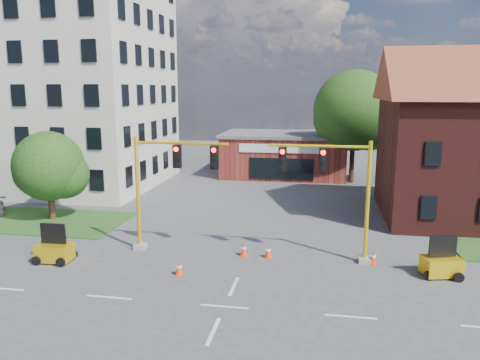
{
  "coord_description": "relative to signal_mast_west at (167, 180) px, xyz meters",
  "views": [
    {
      "loc": [
        3.65,
        -17.22,
        8.68
      ],
      "look_at": [
        -1.12,
        10.0,
        3.27
      ],
      "focal_mm": 35.0,
      "sensor_mm": 36.0,
      "label": 1
    }
  ],
  "objects": [
    {
      "name": "brick_shop",
      "position": [
        4.36,
        23.99,
        -1.76
      ],
      "size": [
        12.4,
        8.4,
        4.3
      ],
      "color": "maroon",
      "rests_on": "ground"
    },
    {
      "name": "ground",
      "position": [
        4.36,
        -6.0,
        -3.92
      ],
      "size": [
        120.0,
        120.0,
        0.0
      ],
      "primitive_type": "plane",
      "color": "#474749",
      "rests_on": "ground"
    },
    {
      "name": "tree_large",
      "position": [
        11.23,
        21.08,
        2.52
      ],
      "size": [
        7.78,
        7.4,
        10.43
      ],
      "color": "#351E13",
      "rests_on": "ground"
    },
    {
      "name": "pickup_white",
      "position": [
        17.12,
        9.49,
        -3.19
      ],
      "size": [
        5.59,
        3.21,
        1.47
      ],
      "primitive_type": "imported",
      "rotation": [
        0.0,
        0.0,
        1.42
      ],
      "color": "silver",
      "rests_on": "ground"
    },
    {
      "name": "trailer_east",
      "position": [
        13.73,
        -1.18,
        -3.32
      ],
      "size": [
        1.9,
        1.5,
        1.91
      ],
      "rotation": [
        0.0,
        0.0,
        0.25
      ],
      "color": "yellow",
      "rests_on": "ground"
    },
    {
      "name": "tree_nw_front",
      "position": [
        -9.41,
        4.58,
        -0.41
      ],
      "size": [
        4.82,
        4.59,
        5.97
      ],
      "color": "#351E13",
      "rests_on": "ground"
    },
    {
      "name": "lane_markings",
      "position": [
        4.36,
        -9.0,
        -3.91
      ],
      "size": [
        60.0,
        36.0,
        0.01
      ],
      "primitive_type": null,
      "color": "white",
      "rests_on": "ground"
    },
    {
      "name": "signal_mast_west",
      "position": [
        0.0,
        0.0,
        0.0
      ],
      "size": [
        5.3,
        0.6,
        6.2
      ],
      "color": "gray",
      "rests_on": "ground"
    },
    {
      "name": "cone_c",
      "position": [
        5.46,
        -0.13,
        -3.58
      ],
      "size": [
        0.4,
        0.4,
        0.7
      ],
      "color": "#FA3D0D",
      "rests_on": "ground"
    },
    {
      "name": "cone_d",
      "position": [
        10.75,
        -0.15,
        -3.58
      ],
      "size": [
        0.4,
        0.4,
        0.7
      ],
      "color": "#FA3D0D",
      "rests_on": "ground"
    },
    {
      "name": "cone_a",
      "position": [
        1.57,
        -3.19,
        -3.58
      ],
      "size": [
        0.4,
        0.4,
        0.7
      ],
      "color": "#FA3D0D",
      "rests_on": "ground"
    },
    {
      "name": "trailer_west",
      "position": [
        -5.18,
        -2.58,
        -3.32
      ],
      "size": [
        1.72,
        1.16,
        1.93
      ],
      "rotation": [
        0.0,
        0.0,
        0.02
      ],
      "color": "yellow",
      "rests_on": "ground"
    },
    {
      "name": "cone_b",
      "position": [
        4.15,
        -0.07,
        -3.58
      ],
      "size": [
        0.4,
        0.4,
        0.7
      ],
      "color": "#FA3D0D",
      "rests_on": "ground"
    },
    {
      "name": "office_block",
      "position": [
        -15.64,
        15.91,
        6.39
      ],
      "size": [
        18.4,
        15.4,
        20.6
      ],
      "color": "#BAB4A3",
      "rests_on": "ground"
    },
    {
      "name": "signal_mast_east",
      "position": [
        8.71,
        0.0,
        0.0
      ],
      "size": [
        5.3,
        0.6,
        6.2
      ],
      "color": "gray",
      "rests_on": "ground"
    }
  ]
}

